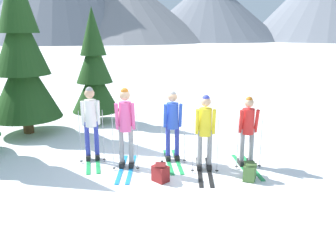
% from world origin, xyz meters
% --- Properties ---
extents(ground_plane, '(400.00, 400.00, 0.00)m').
position_xyz_m(ground_plane, '(0.00, 0.00, 0.00)').
color(ground_plane, white).
extents(skier_in_white, '(0.68, 1.66, 1.81)m').
position_xyz_m(skier_in_white, '(-1.86, 0.32, 1.01)').
color(skier_in_white, green).
rests_on(skier_in_white, ground).
extents(skier_in_pink, '(0.61, 1.72, 1.87)m').
position_xyz_m(skier_in_pink, '(-0.96, -0.16, 1.05)').
color(skier_in_pink, '#1E84D1').
rests_on(skier_in_pink, ground).
extents(skier_in_blue, '(0.61, 1.66, 1.73)m').
position_xyz_m(skier_in_blue, '(0.09, 0.35, 0.97)').
color(skier_in_blue, green).
rests_on(skier_in_blue, ground).
extents(skier_in_yellow, '(0.61, 1.71, 1.74)m').
position_xyz_m(skier_in_yellow, '(0.82, -0.24, 0.98)').
color(skier_in_yellow, black).
rests_on(skier_in_yellow, ground).
extents(skier_in_red, '(0.61, 1.64, 1.65)m').
position_xyz_m(skier_in_red, '(1.82, 0.05, 0.92)').
color(skier_in_red, green).
rests_on(skier_in_red, ground).
extents(pine_tree_mid, '(2.11, 2.11, 5.09)m').
position_xyz_m(pine_tree_mid, '(-4.37, 2.62, 2.33)').
color(pine_tree_mid, '#51381E').
rests_on(pine_tree_mid, ground).
extents(pine_tree_far, '(1.59, 1.59, 3.85)m').
position_xyz_m(pine_tree_far, '(-2.57, 4.05, 1.76)').
color(pine_tree_far, '#51381E').
rests_on(pine_tree_far, ground).
extents(backpack_on_snow_front, '(0.33, 0.38, 0.38)m').
position_xyz_m(backpack_on_snow_front, '(1.74, -0.78, 0.19)').
color(backpack_on_snow_front, '#4C7238').
rests_on(backpack_on_snow_front, ground).
extents(backpack_on_snow_beside, '(0.40, 0.39, 0.38)m').
position_xyz_m(backpack_on_snow_beside, '(-0.15, -0.89, 0.19)').
color(backpack_on_snow_beside, maroon).
rests_on(backpack_on_snow_beside, ground).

